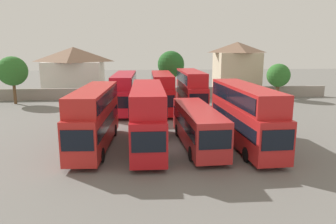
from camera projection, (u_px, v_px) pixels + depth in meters
ground at (159, 107)px, 44.14m from camera, size 140.00×140.00×0.00m
depot_boundary_wall at (157, 93)px, 50.85m from camera, size 56.00×0.50×1.80m
bus_1 at (94, 115)px, 25.97m from camera, size 3.01×11.34×4.95m
bus_2 at (148, 114)px, 25.96m from camera, size 2.72×11.64×5.11m
bus_3 at (198, 125)px, 26.38m from camera, size 3.03×10.88×3.30m
bus_4 at (245, 112)px, 26.48m from camera, size 3.02×12.11×5.11m
bus_5 at (124, 90)px, 40.80m from camera, size 2.89×11.84×4.84m
bus_6 at (162, 90)px, 40.61m from camera, size 2.61×10.60×4.91m
bus_7 at (191, 88)px, 41.14m from camera, size 2.74×10.44×5.17m
house_terrace_left at (74, 69)px, 57.93m from camera, size 10.54×8.10×8.15m
house_terrace_centre at (237, 66)px, 59.33m from camera, size 8.00×7.38×9.05m
tree_left_of_lot at (13, 71)px, 45.48m from camera, size 4.21×4.21×6.89m
tree_behind_wall at (171, 65)px, 52.59m from camera, size 4.44×4.44×7.53m
tree_right_of_lot at (278, 76)px, 49.84m from camera, size 3.65×3.65×5.62m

